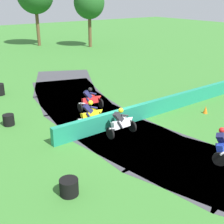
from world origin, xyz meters
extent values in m
plane|color=#38752D|center=(0.00, 0.00, 0.00)|extent=(120.00, 120.00, 0.00)
cube|color=#3D3D42|center=(2.10, 9.64, 0.00)|extent=(7.27, 8.70, 0.01)
cube|color=#3D3D42|center=(0.90, 6.55, 0.00)|extent=(6.44, 8.47, 0.01)
cube|color=#3D3D42|center=(0.20, 3.31, 0.00)|extent=(5.45, 8.04, 0.01)
cube|color=#3D3D42|center=(0.00, 0.00, 0.00)|extent=(4.60, 7.58, 0.01)
cube|color=#3D3D42|center=(0.32, -3.30, 0.00)|extent=(5.69, 8.16, 0.01)
cube|color=#1E8466|center=(4.95, 0.09, 0.45)|extent=(16.85, 0.60, 0.90)
cylinder|color=black|center=(1.18, 2.85, 0.28)|extent=(0.17, 0.76, 0.76)
cylinder|color=black|center=(-0.21, 3.00, 0.28)|extent=(0.17, 0.76, 0.76)
cube|color=red|center=(0.50, 3.02, 0.57)|extent=(1.04, 0.49, 0.47)
ellipsoid|color=red|center=(0.69, 3.08, 0.82)|extent=(0.47, 0.39, 0.32)
cone|color=red|center=(1.18, 2.99, 0.68)|extent=(0.41, 0.41, 0.48)
cylinder|color=#B2B2B7|center=(-0.11, 2.95, 0.53)|extent=(0.42, 0.17, 0.18)
cube|color=#1E1E4C|center=(0.43, 3.15, 0.93)|extent=(0.51, 0.47, 0.63)
sphere|color=black|center=(0.66, 3.22, 1.20)|extent=(0.26, 0.26, 0.26)
cylinder|color=#1E1E4C|center=(0.73, 3.30, 0.90)|extent=(0.43, 0.19, 0.24)
cylinder|color=#1E1E4C|center=(0.69, 2.96, 1.01)|extent=(0.43, 0.19, 0.24)
cylinder|color=#1E1E4C|center=(0.34, 3.22, 0.53)|extent=(0.27, 0.24, 0.42)
cylinder|color=#1E1E4C|center=(0.30, 2.88, 0.65)|extent=(0.27, 0.24, 0.42)
cylinder|color=black|center=(-0.07, 0.83, 0.29)|extent=(0.12, 0.74, 0.74)
cylinder|color=black|center=(-1.47, 0.88, 0.29)|extent=(0.12, 0.74, 0.74)
cube|color=yellow|center=(-0.77, 0.93, 0.58)|extent=(1.01, 0.41, 0.46)
ellipsoid|color=yellow|center=(-0.59, 0.99, 0.83)|extent=(0.45, 0.35, 0.30)
cone|color=yellow|center=(-0.09, 0.94, 0.70)|extent=(0.40, 0.41, 0.47)
cylinder|color=#B2B2B7|center=(-1.37, 0.82, 0.53)|extent=(0.41, 0.14, 0.18)
cube|color=#1E1E4C|center=(-0.84, 1.03, 0.95)|extent=(0.50, 0.44, 0.62)
sphere|color=yellow|center=(-0.62, 1.10, 1.22)|extent=(0.26, 0.26, 0.26)
cylinder|color=#1E1E4C|center=(-0.56, 1.20, 0.93)|extent=(0.43, 0.16, 0.24)
cylinder|color=#1E1E4C|center=(-0.57, 0.86, 1.02)|extent=(0.43, 0.16, 0.24)
cylinder|color=#1E1E4C|center=(-0.94, 1.12, 0.55)|extent=(0.27, 0.22, 0.42)
cylinder|color=#1E1E4C|center=(-0.96, 0.77, 0.65)|extent=(0.27, 0.22, 0.42)
cylinder|color=black|center=(0.58, -0.99, 0.29)|extent=(0.09, 0.74, 0.74)
cylinder|color=black|center=(-0.82, -1.00, 0.29)|extent=(0.09, 0.74, 0.74)
cube|color=silver|center=(-0.12, -0.91, 0.58)|extent=(1.00, 0.38, 0.46)
ellipsoid|color=silver|center=(0.06, -0.84, 0.83)|extent=(0.44, 0.34, 0.31)
cone|color=silver|center=(0.56, -0.88, 0.69)|extent=(0.39, 0.42, 0.48)
cylinder|color=#B2B2B7|center=(-0.72, -1.05, 0.53)|extent=(0.41, 0.13, 0.18)
cube|color=#28282D|center=(-0.20, -0.81, 0.94)|extent=(0.50, 0.44, 0.62)
sphere|color=yellow|center=(0.02, -0.73, 1.22)|extent=(0.26, 0.26, 0.26)
cylinder|color=#28282D|center=(0.08, -0.63, 0.92)|extent=(0.43, 0.15, 0.24)
cylinder|color=#28282D|center=(0.08, -0.97, 1.02)|extent=(0.43, 0.15, 0.24)
cylinder|color=#28282D|center=(-0.30, -0.73, 0.55)|extent=(0.27, 0.22, 0.42)
cylinder|color=#28282D|center=(-0.30, -1.08, 0.65)|extent=(0.27, 0.22, 0.42)
cylinder|color=black|center=(1.42, -5.64, 0.29)|extent=(0.33, 0.73, 0.74)
cube|color=#1E38B2|center=(2.05, -5.32, 0.58)|extent=(1.07, 0.69, 0.46)
ellipsoid|color=#1E38B2|center=(2.20, -5.20, 0.83)|extent=(0.53, 0.46, 0.31)
cylinder|color=#B2B2B7|center=(1.53, -5.65, 0.53)|extent=(0.41, 0.22, 0.18)
cube|color=#1E1E4C|center=(1.94, -5.25, 0.94)|extent=(0.59, 0.38, 0.62)
sphere|color=red|center=(2.12, -5.10, 1.21)|extent=(0.26, 0.26, 0.26)
cylinder|color=#1E1E4C|center=(2.15, -4.99, 0.92)|extent=(0.44, 0.21, 0.24)
cylinder|color=#1E1E4C|center=(1.82, -5.22, 0.55)|extent=(0.32, 0.18, 0.42)
cylinder|color=black|center=(-3.19, 9.14, 0.10)|extent=(0.70, 0.70, 0.20)
cylinder|color=black|center=(-4.34, 3.54, 0.10)|extent=(0.60, 0.60, 0.20)
cylinder|color=black|center=(-4.34, 3.54, 0.30)|extent=(0.60, 0.60, 0.20)
cylinder|color=black|center=(-4.34, 3.54, 0.50)|extent=(0.60, 0.60, 0.20)
cylinder|color=black|center=(-4.54, -3.73, 0.10)|extent=(0.68, 0.68, 0.20)
cylinder|color=black|center=(-4.54, -3.73, 0.30)|extent=(0.68, 0.68, 0.20)
cylinder|color=black|center=(-4.54, -3.73, 0.50)|extent=(0.68, 0.68, 0.20)
cone|color=orange|center=(5.75, -1.54, 0.22)|extent=(0.28, 0.28, 0.44)
cylinder|color=brown|center=(12.91, 23.05, 1.97)|extent=(0.44, 0.44, 3.94)
ellipsoid|color=#1E511E|center=(12.91, 23.05, 5.61)|extent=(3.93, 3.93, 4.12)
cylinder|color=brown|center=(7.75, 28.07, 2.30)|extent=(0.44, 0.44, 4.60)
camera|label=1|loc=(-8.45, -11.79, 6.64)|focal=48.01mm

